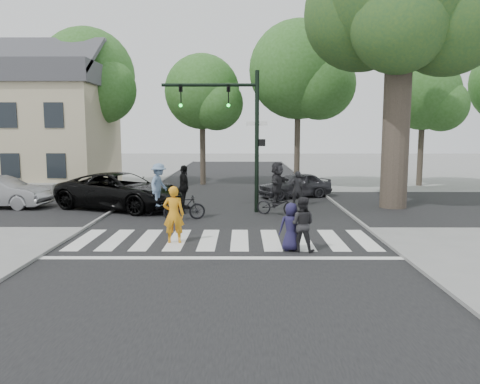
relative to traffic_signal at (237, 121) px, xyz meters
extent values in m
plane|color=gray|center=(-0.35, -6.20, -3.90)|extent=(120.00, 120.00, 0.00)
cube|color=black|center=(-0.35, -1.20, -3.90)|extent=(10.00, 70.00, 0.01)
cube|color=black|center=(-0.35, 1.80, -3.89)|extent=(70.00, 10.00, 0.01)
cube|color=gray|center=(-5.40, -1.20, -3.85)|extent=(0.10, 70.00, 0.10)
cube|color=gray|center=(4.70, -1.20, -3.85)|extent=(0.10, 70.00, 0.10)
cube|color=silver|center=(-4.85, -5.20, -3.89)|extent=(0.55, 3.00, 0.01)
cube|color=silver|center=(-3.85, -5.20, -3.89)|extent=(0.55, 3.00, 0.01)
cube|color=silver|center=(-2.85, -5.20, -3.89)|extent=(0.55, 3.00, 0.01)
cube|color=silver|center=(-1.85, -5.20, -3.89)|extent=(0.55, 3.00, 0.01)
cube|color=silver|center=(-0.85, -5.20, -3.89)|extent=(0.55, 3.00, 0.01)
cube|color=silver|center=(0.15, -5.20, -3.89)|extent=(0.55, 3.00, 0.01)
cube|color=silver|center=(1.15, -5.20, -3.89)|extent=(0.55, 3.00, 0.01)
cube|color=silver|center=(2.15, -5.20, -3.89)|extent=(0.55, 3.00, 0.01)
cube|color=silver|center=(3.15, -5.20, -3.89)|extent=(0.55, 3.00, 0.01)
cube|color=silver|center=(4.15, -5.20, -3.89)|extent=(0.55, 3.00, 0.01)
cube|color=silver|center=(-0.35, -7.40, -3.89)|extent=(10.00, 0.30, 0.01)
cylinder|color=black|center=(0.85, 0.00, -0.90)|extent=(0.18, 0.18, 6.00)
cylinder|color=black|center=(-1.15, 0.00, 1.50)|extent=(4.00, 0.14, 0.14)
imported|color=black|center=(-0.35, 0.00, 1.05)|extent=(0.16, 0.20, 1.00)
sphere|color=#19E533|center=(-0.35, -0.12, 0.65)|extent=(0.14, 0.14, 0.14)
imported|color=black|center=(-2.35, 0.00, 1.05)|extent=(0.16, 0.20, 1.00)
sphere|color=#19E533|center=(-2.35, -0.12, 0.65)|extent=(0.14, 0.14, 0.14)
cube|color=black|center=(1.07, 0.00, -0.90)|extent=(0.28, 0.18, 0.30)
cube|color=#FF660C|center=(1.18, 0.00, -0.90)|extent=(0.02, 0.14, 0.20)
cube|color=white|center=(0.85, 0.00, -0.10)|extent=(0.90, 0.04, 0.18)
cylinder|color=brown|center=(7.15, 1.30, -0.40)|extent=(1.20, 1.20, 7.00)
cylinder|color=brown|center=(7.45, 1.10, 2.60)|extent=(1.29, 1.74, 2.93)
sphere|color=#1E4824|center=(8.95, 0.70, 4.30)|extent=(4.80, 4.80, 4.80)
sphere|color=#1E4824|center=(5.65, 2.30, 4.90)|extent=(5.20, 5.20, 5.20)
sphere|color=#1E4824|center=(6.65, -0.10, 3.90)|extent=(4.00, 4.00, 4.00)
cylinder|color=brown|center=(-14.35, 10.00, -0.93)|extent=(0.36, 0.36, 5.95)
sphere|color=#2E5F1D|center=(-14.35, 10.00, 2.47)|extent=(5.20, 5.20, 5.20)
sphere|color=#2E5F1D|center=(-13.31, 9.22, 1.62)|extent=(3.64, 3.64, 3.64)
cylinder|color=brown|center=(-9.35, 9.50, -0.68)|extent=(0.36, 0.36, 6.44)
sphere|color=#2E5F1D|center=(-9.35, 9.50, 3.00)|extent=(5.80, 5.80, 5.80)
sphere|color=#2E5F1D|center=(-8.19, 8.63, 2.08)|extent=(4.06, 4.06, 4.06)
cylinder|color=brown|center=(-2.35, 10.60, -1.10)|extent=(0.36, 0.36, 5.60)
sphere|color=#2E5F1D|center=(-2.35, 10.60, 2.10)|extent=(4.80, 4.80, 4.80)
sphere|color=#2E5F1D|center=(-1.39, 9.88, 1.30)|extent=(3.36, 3.36, 3.36)
cylinder|color=brown|center=(3.65, 9.30, -0.54)|extent=(0.36, 0.36, 6.72)
sphere|color=#2E5F1D|center=(3.65, 9.30, 3.30)|extent=(6.00, 6.00, 6.00)
sphere|color=#2E5F1D|center=(4.85, 8.40, 2.34)|extent=(4.20, 4.20, 4.20)
cylinder|color=brown|center=(11.65, 10.10, -1.17)|extent=(0.36, 0.36, 5.46)
sphere|color=#2E5F1D|center=(11.65, 10.10, 1.95)|extent=(4.60, 4.60, 4.60)
sphere|color=#2E5F1D|center=(12.57, 9.41, 1.17)|extent=(3.22, 3.22, 3.22)
cube|color=#C1AC8C|center=(-11.85, 7.80, -0.90)|extent=(8.00, 7.00, 6.00)
cube|color=#47474C|center=(-11.85, 7.80, 2.70)|extent=(8.40, 7.40, 1.20)
cube|color=#47474C|center=(-11.85, 5.95, 3.70)|extent=(8.40, 3.69, 2.44)
cube|color=#47474C|center=(-11.85, 9.65, 3.70)|extent=(8.40, 3.69, 2.44)
cube|color=black|center=(-11.85, 4.28, -2.20)|extent=(1.00, 0.06, 1.30)
cube|color=black|center=(-11.85, 4.28, 0.40)|extent=(1.00, 0.06, 1.30)
cube|color=black|center=(-9.45, 4.28, -2.20)|extent=(1.00, 0.06, 1.30)
cube|color=black|center=(-9.45, 4.28, 0.40)|extent=(1.00, 0.06, 1.30)
cube|color=gray|center=(-10.35, 4.00, -3.50)|extent=(2.00, 1.20, 0.80)
imported|color=orange|center=(-1.91, -5.60, -3.00)|extent=(0.67, 0.45, 1.80)
imported|color=#1E1B3D|center=(1.65, -6.57, -3.19)|extent=(0.72, 0.49, 1.43)
imported|color=black|center=(1.95, -6.63, -3.09)|extent=(0.91, 0.78, 1.61)
imported|color=black|center=(-3.16, -1.10, -3.45)|extent=(1.83, 1.09, 0.91)
imported|color=#6884A7|center=(-3.16, -1.10, -2.58)|extent=(0.95, 1.27, 1.74)
imported|color=black|center=(-2.06, -1.75, -3.40)|extent=(1.72, 0.89, 1.00)
imported|color=black|center=(-2.06, -1.75, -2.59)|extent=(0.67, 1.08, 1.72)
imported|color=black|center=(1.68, -0.70, -3.44)|extent=(1.86, 1.25, 0.93)
imported|color=black|center=(1.68, -0.70, -2.55)|extent=(1.12, 1.72, 1.77)
imported|color=black|center=(-5.21, 0.83, -3.08)|extent=(6.51, 4.87, 1.64)
imported|color=gray|center=(-10.84, 1.15, -3.18)|extent=(4.52, 1.95, 1.45)
imported|color=#2E2E32|center=(3.01, 4.56, -3.24)|extent=(4.20, 2.96, 1.33)
imported|color=black|center=(2.79, 1.74, -3.08)|extent=(0.63, 0.44, 1.64)
camera|label=1|loc=(0.23, -19.94, -0.42)|focal=35.00mm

